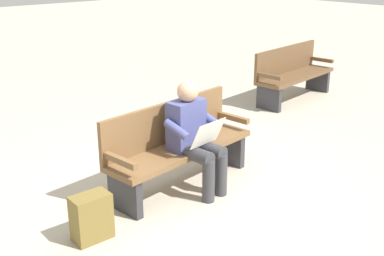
{
  "coord_description": "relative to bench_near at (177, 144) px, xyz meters",
  "views": [
    {
      "loc": [
        3.08,
        3.66,
        2.38
      ],
      "look_at": [
        -0.01,
        0.15,
        0.7
      ],
      "focal_mm": 45.37,
      "sensor_mm": 36.0,
      "label": 1
    }
  ],
  "objects": [
    {
      "name": "ground_plane",
      "position": [
        -0.01,
        0.07,
        -0.46
      ],
      "size": [
        40.0,
        40.0,
        0.0
      ],
      "primitive_type": "plane",
      "color": "#B7AD99"
    },
    {
      "name": "backpack",
      "position": [
        1.27,
        0.35,
        -0.25
      ],
      "size": [
        0.34,
        0.25,
        0.43
      ],
      "rotation": [
        0.0,
        0.0,
        3.11
      ],
      "color": "brown",
      "rests_on": "ground"
    },
    {
      "name": "bench_near",
      "position": [
        0.0,
        0.0,
        0.0
      ],
      "size": [
        1.84,
        0.67,
        0.9
      ],
      "rotation": [
        0.0,
        0.0,
        0.1
      ],
      "color": "brown",
      "rests_on": "ground"
    },
    {
      "name": "bench_far",
      "position": [
        -3.59,
        -1.23,
        0.0
      ],
      "size": [
        1.84,
        0.68,
        0.9
      ],
      "rotation": [
        0.0,
        0.0,
        0.11
      ],
      "color": "brown",
      "rests_on": "ground"
    },
    {
      "name": "person_seated",
      "position": [
        -0.04,
        0.23,
        0.17
      ],
      "size": [
        0.6,
        0.6,
        1.18
      ],
      "rotation": [
        0.0,
        0.0,
        0.1
      ],
      "color": "#474C84",
      "rests_on": "ground"
    }
  ]
}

